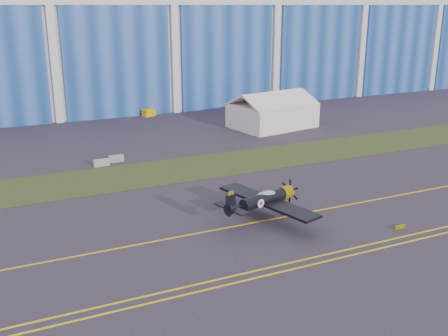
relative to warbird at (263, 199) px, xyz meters
name	(u,v)px	position (x,y,z in m)	size (l,w,h in m)	color
ground	(136,222)	(-11.27, 4.95, -2.22)	(260.00, 260.00, 0.00)	#362C3C
grass_median	(104,180)	(-11.27, 18.95, -2.20)	(260.00, 10.00, 0.02)	#475128
hangar	(37,30)	(-11.27, 76.74, 12.74)	(220.00, 45.70, 30.00)	silver
taxiway_centreline	(151,242)	(-11.27, -0.05, -2.21)	(200.00, 0.20, 0.02)	yellow
edge_line_near	(190,293)	(-11.27, -9.55, -2.21)	(80.00, 0.20, 0.02)	yellow
edge_line_far	(186,287)	(-11.27, -8.55, -2.21)	(80.00, 0.20, 0.02)	yellow
guard_board_right	(400,227)	(10.73, -7.05, -2.04)	(1.20, 0.15, 0.35)	yellow
warbird	(263,199)	(0.00, 0.00, 0.00)	(12.55, 13.97, 3.51)	black
tent	(273,109)	(21.23, 35.18, 0.86)	(14.78, 11.94, 6.16)	white
tug	(149,113)	(4.74, 52.92, -1.56)	(2.26, 1.41, 1.32)	#EEB405
barrier_a	(101,163)	(-10.30, 24.65, -1.77)	(2.00, 0.60, 0.90)	#9E939A
barrier_b	(116,159)	(-8.12, 25.71, -1.77)	(2.00, 0.60, 0.90)	gray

